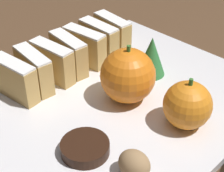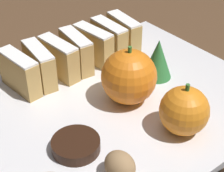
% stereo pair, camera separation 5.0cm
% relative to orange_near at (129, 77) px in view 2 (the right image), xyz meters
% --- Properties ---
extents(ground_plane, '(6.00, 6.00, 0.00)m').
position_rel_orange_near_xyz_m(ground_plane, '(-0.01, -0.02, -0.05)').
color(ground_plane, '#513823').
extents(serving_platter, '(0.33, 0.43, 0.01)m').
position_rel_orange_near_xyz_m(serving_platter, '(-0.01, -0.02, -0.04)').
color(serving_platter, white).
rests_on(serving_platter, ground_plane).
extents(stollen_slice_front, '(0.07, 0.03, 0.06)m').
position_rel_orange_near_xyz_m(stollen_slice_front, '(-0.11, -0.11, -0.01)').
color(stollen_slice_front, tan).
rests_on(stollen_slice_front, serving_platter).
extents(stollen_slice_second, '(0.07, 0.03, 0.06)m').
position_rel_orange_near_xyz_m(stollen_slice_second, '(-0.12, -0.07, -0.01)').
color(stollen_slice_second, tan).
rests_on(stollen_slice_second, serving_platter).
extents(stollen_slice_third, '(0.07, 0.03, 0.06)m').
position_rel_orange_near_xyz_m(stollen_slice_third, '(-0.11, -0.04, -0.01)').
color(stollen_slice_third, tan).
rests_on(stollen_slice_third, serving_platter).
extents(stollen_slice_fourth, '(0.07, 0.03, 0.06)m').
position_rel_orange_near_xyz_m(stollen_slice_fourth, '(-0.12, -0.01, -0.01)').
color(stollen_slice_fourth, tan).
rests_on(stollen_slice_fourth, serving_platter).
extents(stollen_slice_fifth, '(0.07, 0.03, 0.06)m').
position_rel_orange_near_xyz_m(stollen_slice_fifth, '(-0.11, 0.02, -0.01)').
color(stollen_slice_fifth, tan).
rests_on(stollen_slice_fifth, serving_platter).
extents(stollen_slice_sixth, '(0.07, 0.02, 0.06)m').
position_rel_orange_near_xyz_m(stollen_slice_sixth, '(-0.12, 0.06, -0.01)').
color(stollen_slice_sixth, tan).
rests_on(stollen_slice_sixth, serving_platter).
extents(stollen_slice_back, '(0.07, 0.03, 0.06)m').
position_rel_orange_near_xyz_m(stollen_slice_back, '(-0.12, 0.09, -0.01)').
color(stollen_slice_back, tan).
rests_on(stollen_slice_back, serving_platter).
extents(orange_near, '(0.08, 0.08, 0.08)m').
position_rel_orange_near_xyz_m(orange_near, '(0.00, 0.00, 0.00)').
color(orange_near, orange).
rests_on(orange_near, serving_platter).
extents(orange_far, '(0.06, 0.06, 0.07)m').
position_rel_orange_near_xyz_m(orange_far, '(0.09, 0.01, -0.01)').
color(orange_far, orange).
rests_on(orange_far, serving_platter).
extents(walnut, '(0.04, 0.03, 0.03)m').
position_rel_orange_near_xyz_m(walnut, '(0.10, -0.10, -0.02)').
color(walnut, '#9E7A51').
rests_on(walnut, serving_platter).
extents(chocolate_cookie, '(0.06, 0.06, 0.01)m').
position_rel_orange_near_xyz_m(chocolate_cookie, '(0.04, -0.11, -0.03)').
color(chocolate_cookie, black).
rests_on(chocolate_cookie, serving_platter).
extents(evergreen_sprig, '(0.04, 0.04, 0.06)m').
position_rel_orange_near_xyz_m(evergreen_sprig, '(-0.02, 0.07, -0.01)').
color(evergreen_sprig, '#2D7538').
rests_on(evergreen_sprig, serving_platter).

